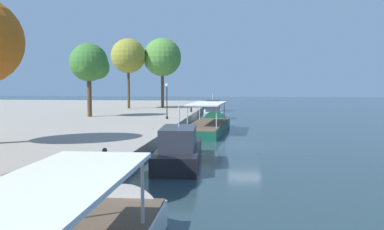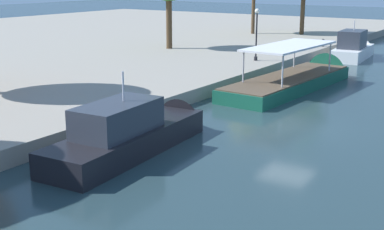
% 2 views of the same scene
% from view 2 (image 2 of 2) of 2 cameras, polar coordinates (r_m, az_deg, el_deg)
% --- Properties ---
extents(ground_plane, '(220.00, 220.00, 0.00)m').
position_cam_2_polar(ground_plane, '(26.31, 10.36, -1.26)').
color(ground_plane, '#23383D').
extents(motor_yacht_1, '(9.71, 3.05, 4.33)m').
position_cam_2_polar(motor_yacht_1, '(22.52, -6.12, -2.21)').
color(motor_yacht_1, black).
rests_on(motor_yacht_1, ground_plane).
extents(tour_boat_2, '(13.95, 4.05, 4.17)m').
position_cam_2_polar(tour_boat_2, '(36.06, 11.21, 3.59)').
color(tour_boat_2, '#14513D').
rests_on(tour_boat_2, ground_plane).
extents(motor_yacht_3, '(8.26, 2.98, 4.30)m').
position_cam_2_polar(motor_yacht_3, '(50.16, 17.07, 6.64)').
color(motor_yacht_3, white).
rests_on(motor_yacht_3, ground_plane).
extents(mooring_bollard_1, '(0.31, 0.31, 0.71)m').
position_cam_2_polar(mooring_bollard_1, '(51.19, 13.94, 7.61)').
color(mooring_bollard_1, '#2D2D33').
rests_on(mooring_bollard_1, dock_promenade).
extents(lamp_post, '(0.36, 0.36, 3.97)m').
position_cam_2_polar(lamp_post, '(41.27, 6.98, 8.97)').
color(lamp_post, black).
rests_on(lamp_post, dock_promenade).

